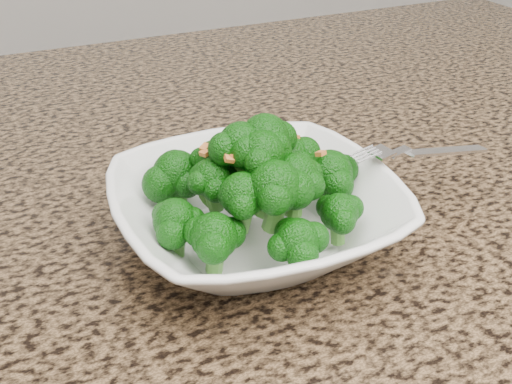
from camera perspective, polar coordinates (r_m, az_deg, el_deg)
name	(u,v)px	position (r m, az deg, el deg)	size (l,w,h in m)	color
granite_counter	(184,203)	(0.65, -6.39, -0.96)	(1.64, 1.04, 0.03)	brown
bowl	(256,213)	(0.54, 0.00, -1.90)	(0.24, 0.24, 0.06)	white
broccoli_pile	(256,142)	(0.51, 0.00, 4.45)	(0.21, 0.21, 0.07)	#0D5109
garlic_topping	(256,94)	(0.49, 0.00, 8.67)	(0.13, 0.13, 0.01)	orange
fork	(403,152)	(0.58, 12.91, 3.53)	(0.17, 0.03, 0.01)	silver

